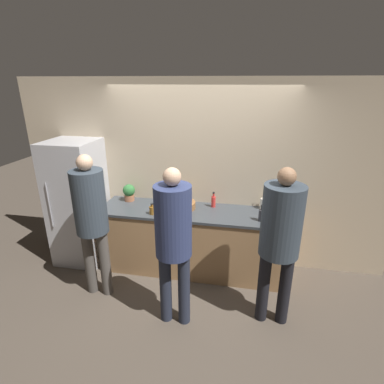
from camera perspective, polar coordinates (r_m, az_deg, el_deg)
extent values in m
plane|color=#4C4238|center=(4.17, -0.42, -17.17)|extent=(14.00, 14.00, 0.00)
cube|color=#C6B293|center=(4.21, 1.47, 3.22)|extent=(5.20, 0.06, 2.60)
cube|color=#9E754C|center=(4.25, 0.60, -9.34)|extent=(2.57, 0.68, 0.87)
cube|color=#383D42|center=(4.04, 0.62, -3.75)|extent=(2.60, 0.71, 0.03)
cube|color=#B7B7BC|center=(4.61, -20.83, -1.90)|extent=(0.67, 0.68, 1.79)
cylinder|color=#99999E|center=(4.42, -25.53, -2.31)|extent=(0.02, 0.02, 0.63)
cylinder|color=#4C4742|center=(4.03, -18.91, -12.42)|extent=(0.13, 0.13, 0.86)
cylinder|color=#4C4742|center=(3.94, -16.23, -12.91)|extent=(0.13, 0.13, 0.86)
cylinder|color=#333D47|center=(3.62, -18.94, -1.83)|extent=(0.37, 0.37, 0.76)
sphere|color=#DBAD89|center=(3.48, -19.82, 5.32)|extent=(0.18, 0.18, 0.18)
cylinder|color=#232838|center=(3.45, -5.05, -17.55)|extent=(0.13, 0.13, 0.86)
cylinder|color=#232838|center=(3.40, -1.53, -18.02)|extent=(0.13, 0.13, 0.86)
cylinder|color=navy|center=(2.99, -3.62, -5.61)|extent=(0.38, 0.38, 0.75)
sphere|color=#DBAD89|center=(2.82, -3.83, 2.91)|extent=(0.18, 0.18, 0.18)
cylinder|color=black|center=(3.53, 13.44, -17.08)|extent=(0.13, 0.13, 0.86)
cylinder|color=black|center=(3.55, 17.23, -17.22)|extent=(0.13, 0.13, 0.86)
cylinder|color=#333D47|center=(3.12, 16.72, -5.32)|extent=(0.41, 0.41, 0.75)
sphere|color=#936B4C|center=(2.96, 17.62, 2.84)|extent=(0.18, 0.18, 0.18)
cylinder|color=brown|center=(4.09, -1.98, -2.49)|extent=(0.38, 0.38, 0.09)
ellipsoid|color=#99BC38|center=(4.05, -1.34, -1.70)|extent=(0.15, 0.12, 0.04)
cylinder|color=silver|center=(4.17, 13.46, -2.18)|extent=(0.09, 0.09, 0.15)
cylinder|color=#99754C|center=(4.14, 13.41, -1.12)|extent=(0.01, 0.04, 0.18)
cylinder|color=#99754C|center=(4.14, 13.66, -1.11)|extent=(0.03, 0.04, 0.18)
cylinder|color=#99754C|center=(4.13, 13.55, -1.17)|extent=(0.04, 0.01, 0.18)
cylinder|color=red|center=(4.12, 4.10, -1.87)|extent=(0.06, 0.06, 0.15)
cylinder|color=red|center=(4.09, 4.14, -0.58)|extent=(0.03, 0.03, 0.05)
cylinder|color=black|center=(4.08, 4.15, -0.16)|extent=(0.03, 0.03, 0.02)
cylinder|color=brown|center=(3.94, -7.57, -3.49)|extent=(0.08, 0.08, 0.11)
cylinder|color=brown|center=(3.91, -7.62, -2.56)|extent=(0.04, 0.04, 0.03)
cylinder|color=black|center=(3.90, -7.63, -2.26)|extent=(0.04, 0.04, 0.01)
cylinder|color=#333338|center=(3.81, 13.11, -4.37)|extent=(0.08, 0.08, 0.15)
cylinder|color=#333338|center=(3.77, 13.23, -3.02)|extent=(0.03, 0.03, 0.05)
cylinder|color=black|center=(3.76, 13.27, -2.58)|extent=(0.04, 0.04, 0.02)
cylinder|color=white|center=(3.94, -5.58, -3.38)|extent=(0.07, 0.07, 0.10)
cylinder|color=#9E6042|center=(4.44, -11.82, -1.08)|extent=(0.14, 0.14, 0.09)
sphere|color=#2D6B33|center=(4.40, -11.93, 0.33)|extent=(0.17, 0.17, 0.17)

